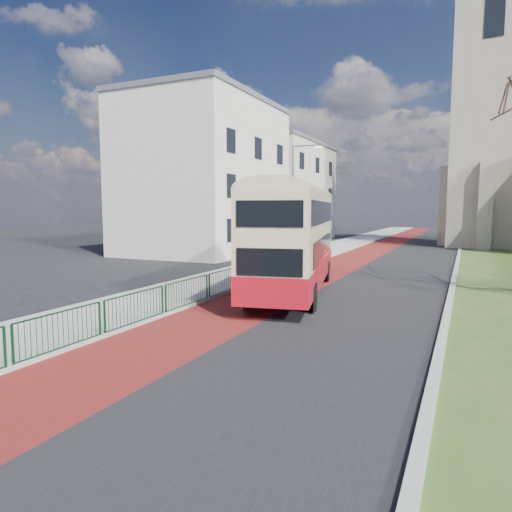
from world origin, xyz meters
The scene contains 11 objects.
ground centered at (0.00, 0.00, 0.00)m, with size 160.00×160.00×0.00m, color black.
road_carriageway centered at (1.50, 20.00, 0.01)m, with size 9.00×120.00×0.01m, color black.
bus_lane centered at (-1.20, 20.00, 0.01)m, with size 3.40×120.00×0.01m, color #591414.
pavement_west centered at (-5.00, 20.00, 0.06)m, with size 4.00×120.00×0.12m, color gray.
kerb_west centered at (-3.00, 20.00, 0.07)m, with size 0.25×120.00×0.13m, color #999993.
kerb_east centered at (6.10, 22.00, 0.07)m, with size 0.25×80.00×0.13m, color #999993.
pedestrian_railing centered at (-2.95, 4.00, 0.55)m, with size 0.07×24.00×1.12m.
street_block_near centered at (-14.00, 22.00, 6.51)m, with size 10.30×14.30×13.00m.
street_block_far centered at (-14.00, 38.00, 5.76)m, with size 10.30×16.30×11.50m.
streetlamp centered at (-4.35, 18.00, 4.59)m, with size 2.13×0.18×8.00m.
bus centered at (-0.33, 6.93, 2.67)m, with size 4.85×11.46×4.67m.
Camera 1 is at (6.62, -12.04, 3.80)m, focal length 32.00 mm.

